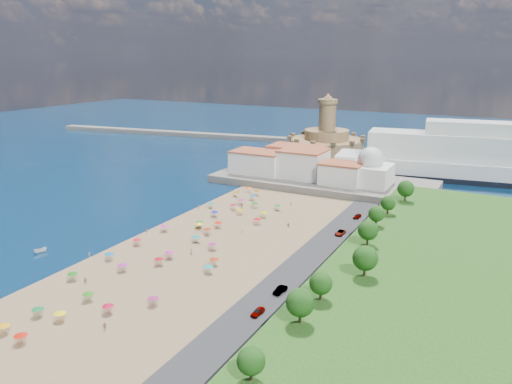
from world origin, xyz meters
The scene contains 13 objects.
ground centered at (0.00, 0.00, 0.00)m, with size 700.00×700.00×0.00m, color #071938.
terrace centered at (10.00, 73.00, 1.50)m, with size 90.00×36.00×3.00m, color #59544C.
jetty centered at (-12.00, 108.00, 1.20)m, with size 18.00×70.00×2.40m, color #59544C.
breakwater centered at (-110.00, 153.00, 1.30)m, with size 200.00×7.00×2.60m, color #59544C.
waterfront_buildings centered at (-3.05, 73.64, 7.88)m, with size 57.00×29.00×11.00m.
domed_building centered at (30.00, 71.00, 8.97)m, with size 16.00×16.00×15.00m.
fortress centered at (-12.00, 138.00, 6.68)m, with size 40.00×40.00×32.40m.
cruise_ship centered at (76.18, 112.29, 9.13)m, with size 142.73×39.93×30.84m.
beach_parasols centered at (-1.76, -6.61, 2.15)m, with size 32.09×115.67×2.20m.
beachgoers centered at (-1.79, -0.35, 1.13)m, with size 38.15×104.09×1.88m.
moored_boats centered at (-28.09, -45.07, 0.78)m, with size 10.67×24.18×1.66m.
parked_cars centered at (36.00, 1.56, 1.38)m, with size 2.32×74.69×1.41m.
hillside_trees centered at (49.16, -6.10, 9.87)m, with size 11.34×110.37×6.99m.
Camera 1 is at (78.53, -117.24, 52.62)m, focal length 35.00 mm.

